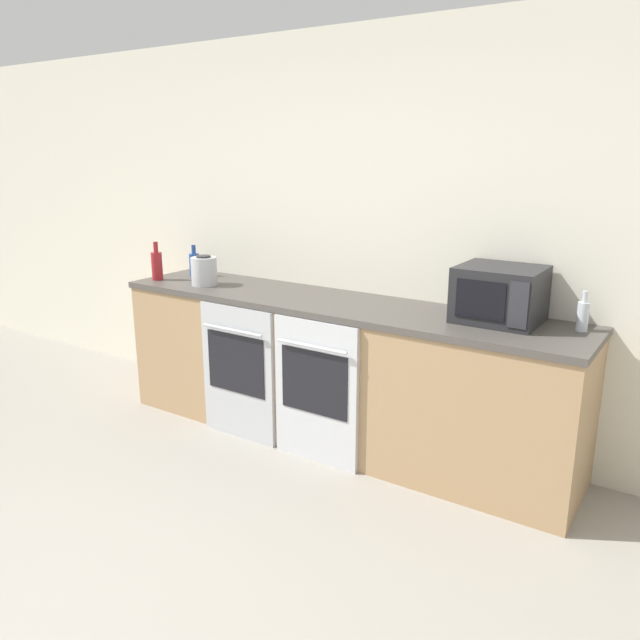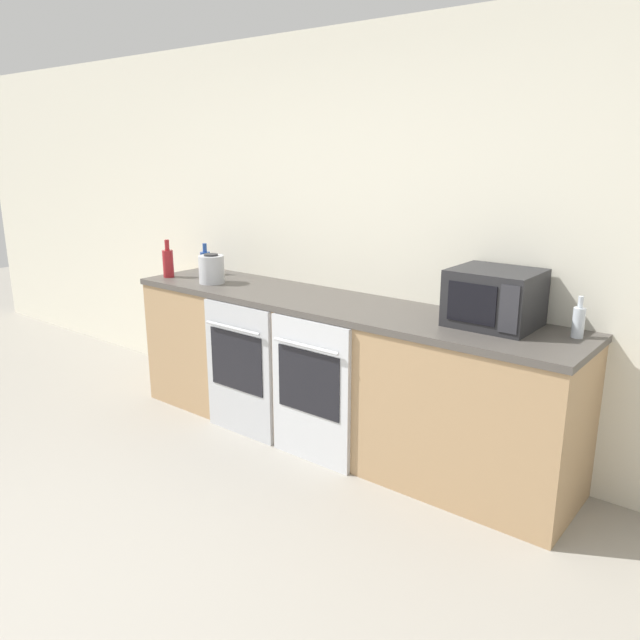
{
  "view_description": "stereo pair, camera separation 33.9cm",
  "coord_description": "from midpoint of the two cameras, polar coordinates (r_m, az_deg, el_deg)",
  "views": [
    {
      "loc": [
        2.01,
        -1.04,
        1.85
      ],
      "look_at": [
        -0.12,
        2.18,
        0.8
      ],
      "focal_mm": 35.0,
      "sensor_mm": 36.0,
      "label": 1
    },
    {
      "loc": [
        2.29,
        -0.84,
        1.85
      ],
      "look_at": [
        -0.12,
        2.18,
        0.8
      ],
      "focal_mm": 35.0,
      "sensor_mm": 36.0,
      "label": 2
    }
  ],
  "objects": [
    {
      "name": "oven_left",
      "position": [
        4.12,
        -5.15,
        -4.6
      ],
      "size": [
        0.58,
        0.06,
        0.89
      ],
      "color": "#B7BABF",
      "rests_on": "ground_plane"
    },
    {
      "name": "bottle_blue",
      "position": [
        4.8,
        -8.45,
        5.25
      ],
      "size": [
        0.07,
        0.07,
        0.24
      ],
      "color": "#234793",
      "rests_on": "counter_back"
    },
    {
      "name": "bottle_clear",
      "position": [
        3.45,
        25.21,
        -0.15
      ],
      "size": [
        0.06,
        0.06,
        0.21
      ],
      "color": "silver",
      "rests_on": "counter_back"
    },
    {
      "name": "counter_back",
      "position": [
        4.03,
        3.74,
        -4.8
      ],
      "size": [
        3.11,
        0.65,
        0.94
      ],
      "color": "tan",
      "rests_on": "ground_plane"
    },
    {
      "name": "kettle",
      "position": [
        4.46,
        -7.75,
        4.61
      ],
      "size": [
        0.18,
        0.18,
        0.21
      ],
      "color": "#B7BABF",
      "rests_on": "counter_back"
    },
    {
      "name": "wall_back",
      "position": [
        4.12,
        6.71,
        7.46
      ],
      "size": [
        10.0,
        0.06,
        2.6
      ],
      "color": "silver",
      "rests_on": "ground_plane"
    },
    {
      "name": "ground_plane",
      "position": [
        2.99,
        -23.76,
        -24.5
      ],
      "size": [
        16.0,
        16.0,
        0.0
      ],
      "primitive_type": "plane",
      "color": "gray"
    },
    {
      "name": "oven_right",
      "position": [
        3.75,
        1.68,
        -6.6
      ],
      "size": [
        0.58,
        0.06,
        0.89
      ],
      "color": "silver",
      "rests_on": "ground_plane"
    },
    {
      "name": "microwave",
      "position": [
        3.5,
        18.38,
        1.92
      ],
      "size": [
        0.44,
        0.4,
        0.31
      ],
      "color": "#232326",
      "rests_on": "counter_back"
    },
    {
      "name": "bottle_red",
      "position": [
        4.73,
        -11.74,
        5.15
      ],
      "size": [
        0.08,
        0.08,
        0.28
      ],
      "color": "maroon",
      "rests_on": "counter_back"
    }
  ]
}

